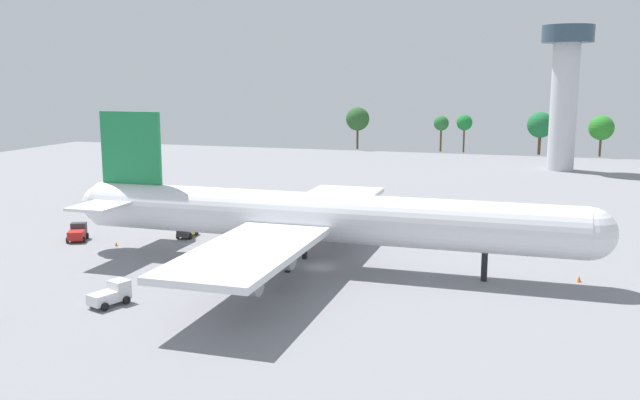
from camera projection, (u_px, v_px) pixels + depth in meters
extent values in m
plane|color=gray|center=(320.00, 267.00, 83.01)|extent=(262.02, 262.02, 0.00)
cylinder|color=silver|center=(320.00, 217.00, 81.92)|extent=(60.23, 5.77, 5.77)
sphere|color=silver|center=(590.00, 234.00, 73.21)|extent=(5.65, 5.65, 5.65)
sphere|color=silver|center=(102.00, 204.00, 90.64)|extent=(4.90, 4.90, 4.90)
cube|color=#1E7F47|center=(131.00, 148.00, 87.93)|extent=(8.43, 0.50, 9.23)
cube|color=silver|center=(104.00, 205.00, 85.09)|extent=(5.42, 8.65, 0.36)
cube|color=silver|center=(144.00, 193.00, 93.80)|extent=(5.42, 8.65, 0.36)
cube|color=silver|center=(250.00, 251.00, 69.46)|extent=(10.24, 25.20, 0.70)
cube|color=silver|center=(330.00, 202.00, 96.43)|extent=(10.24, 25.20, 0.70)
cylinder|color=gray|center=(273.00, 257.00, 73.01)|extent=(4.62, 2.42, 2.42)
cylinder|color=gray|center=(237.00, 282.00, 64.23)|extent=(4.62, 2.42, 2.42)
cylinder|color=gray|center=(329.00, 219.00, 92.86)|extent=(4.62, 2.42, 2.42)
cylinder|color=gray|center=(347.00, 207.00, 101.64)|extent=(4.62, 2.42, 2.42)
cylinder|color=black|center=(484.00, 267.00, 77.14)|extent=(0.70, 0.70, 3.29)
cylinder|color=black|center=(287.00, 259.00, 80.61)|extent=(0.70, 0.70, 3.29)
cylinder|color=black|center=(305.00, 246.00, 86.58)|extent=(0.70, 0.70, 3.29)
cube|color=#333338|center=(79.00, 229.00, 97.29)|extent=(2.40, 2.02, 1.92)
cube|color=#B21E19|center=(76.00, 235.00, 95.55)|extent=(2.92, 3.11, 1.16)
cylinder|color=black|center=(87.00, 236.00, 97.54)|extent=(0.60, 0.86, 0.82)
cylinder|color=black|center=(71.00, 236.00, 97.23)|extent=(0.60, 0.86, 0.82)
cylinder|color=black|center=(84.00, 240.00, 95.30)|extent=(0.60, 0.86, 0.82)
cylinder|color=black|center=(67.00, 240.00, 94.98)|extent=(0.60, 0.86, 0.82)
cube|color=silver|center=(120.00, 289.00, 69.83)|extent=(2.26, 2.15, 1.90)
cube|color=white|center=(102.00, 298.00, 68.25)|extent=(2.56, 3.00, 1.08)
cylinder|color=black|center=(126.00, 300.00, 69.44)|extent=(0.54, 0.88, 0.83)
cylinder|color=black|center=(114.00, 296.00, 70.61)|extent=(0.54, 0.88, 0.83)
cylinder|color=black|center=(105.00, 307.00, 67.39)|extent=(0.54, 0.88, 0.83)
cylinder|color=black|center=(92.00, 303.00, 68.56)|extent=(0.54, 0.88, 0.83)
cube|color=#333338|center=(184.00, 229.00, 97.05)|extent=(1.88, 1.52, 1.99)
cube|color=yellow|center=(189.00, 230.00, 99.18)|extent=(2.11, 3.11, 0.94)
cylinder|color=black|center=(178.00, 236.00, 97.52)|extent=(0.39, 0.86, 0.83)
cylinder|color=black|center=(191.00, 236.00, 97.23)|extent=(0.39, 0.86, 0.83)
cylinder|color=black|center=(184.00, 232.00, 100.05)|extent=(0.39, 0.86, 0.83)
cylinder|color=black|center=(197.00, 232.00, 99.76)|extent=(0.39, 0.86, 0.83)
cone|color=orange|center=(579.00, 279.00, 76.91)|extent=(0.50, 0.50, 0.72)
cone|color=orange|center=(116.00, 244.00, 93.28)|extent=(0.41, 0.41, 0.58)
cylinder|color=silver|center=(564.00, 107.00, 166.92)|extent=(6.36, 6.36, 30.63)
cylinder|color=#334756|center=(568.00, 34.00, 163.86)|extent=(12.08, 12.08, 4.09)
cylinder|color=#51381E|center=(357.00, 137.00, 218.59)|extent=(0.67, 0.67, 7.30)
sphere|color=#295728|center=(358.00, 119.00, 217.56)|extent=(7.40, 7.40, 7.40)
cylinder|color=#51381E|center=(441.00, 140.00, 210.98)|extent=(0.58, 0.58, 7.31)
sphere|color=#286C33|center=(441.00, 123.00, 210.09)|extent=(4.58, 4.58, 4.58)
cylinder|color=#51381E|center=(464.00, 140.00, 208.94)|extent=(0.54, 0.54, 7.57)
sphere|color=#1D7B31|center=(464.00, 123.00, 208.02)|extent=(4.76, 4.76, 4.76)
cylinder|color=#51381E|center=(539.00, 144.00, 202.69)|extent=(0.87, 0.87, 6.48)
sphere|color=#1D6B36|center=(540.00, 125.00, 201.72)|extent=(7.59, 7.59, 7.59)
cylinder|color=#51381E|center=(600.00, 146.00, 197.89)|extent=(0.66, 0.66, 6.12)
sphere|color=#2A8226|center=(601.00, 128.00, 196.98)|extent=(7.06, 7.06, 7.06)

